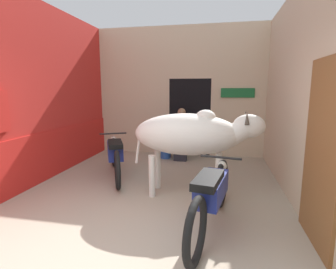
{
  "coord_description": "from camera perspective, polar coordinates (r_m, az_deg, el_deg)",
  "views": [
    {
      "loc": [
        1.1,
        -2.21,
        1.75
      ],
      "look_at": [
        0.23,
        2.14,
        0.99
      ],
      "focal_mm": 28.0,
      "sensor_mm": 36.0,
      "label": 1
    }
  ],
  "objects": [
    {
      "name": "plastic_stool",
      "position": [
        6.74,
        -0.51,
        -3.05
      ],
      "size": [
        0.37,
        0.37,
        0.48
      ],
      "color": "#2856B2",
      "rests_on": "ground_plane"
    },
    {
      "name": "wall_back_with_doorway",
      "position": [
        7.29,
        3.59,
        7.3
      ],
      "size": [
        4.44,
        0.93,
        3.38
      ],
      "color": "beige",
      "rests_on": "ground_plane"
    },
    {
      "name": "motorcycle_near",
      "position": [
        3.36,
        9.46,
        -12.68
      ],
      "size": [
        0.62,
        2.14,
        0.82
      ],
      "color": "black",
      "rests_on": "ground_plane"
    },
    {
      "name": "ground_plane",
      "position": [
        3.02,
        -13.74,
        -25.85
      ],
      "size": [
        30.0,
        30.0,
        0.0
      ],
      "primitive_type": "plane",
      "color": "tan"
    },
    {
      "name": "motorcycle_far",
      "position": [
        5.41,
        -11.46,
        -4.15
      ],
      "size": [
        1.02,
        1.99,
        0.81
      ],
      "color": "black",
      "rests_on": "ground_plane"
    },
    {
      "name": "wall_left_shopfront",
      "position": [
        5.7,
        -25.55,
        7.67
      ],
      "size": [
        0.25,
        4.75,
        3.38
      ],
      "color": "red",
      "rests_on": "ground_plane"
    },
    {
      "name": "wall_right_with_door",
      "position": [
        4.69,
        26.54,
        7.77
      ],
      "size": [
        0.22,
        4.75,
        3.38
      ],
      "color": "beige",
      "rests_on": "ground_plane"
    },
    {
      "name": "shopkeeper_seated",
      "position": [
        6.52,
        2.9,
        0.31
      ],
      "size": [
        0.45,
        0.33,
        1.3
      ],
      "color": "#282833",
      "rests_on": "ground_plane"
    },
    {
      "name": "cow",
      "position": [
        4.27,
        5.24,
        -0.05
      ],
      "size": [
        2.11,
        0.73,
        1.44
      ],
      "color": "silver",
      "rests_on": "ground_plane"
    }
  ]
}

